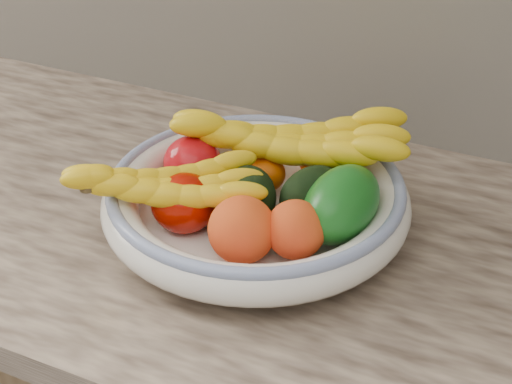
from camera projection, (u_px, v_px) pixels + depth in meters
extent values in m
cube|color=tan|center=(262.00, 235.00, 1.04)|extent=(2.44, 0.66, 0.04)
cylinder|color=silver|center=(256.00, 226.00, 1.01)|extent=(0.13, 0.13, 0.02)
cylinder|color=silver|center=(256.00, 217.00, 1.01)|extent=(0.32, 0.32, 0.01)
torus|color=silver|center=(256.00, 200.00, 0.99)|extent=(0.39, 0.39, 0.05)
torus|color=#334C91|center=(256.00, 185.00, 0.98)|extent=(0.37, 0.37, 0.02)
ellipsoid|color=orange|center=(258.00, 151.00, 1.09)|extent=(0.05, 0.05, 0.04)
ellipsoid|color=#E45004|center=(320.00, 161.00, 1.06)|extent=(0.07, 0.07, 0.05)
ellipsoid|color=#F96405|center=(267.00, 174.00, 1.03)|extent=(0.06, 0.06, 0.05)
ellipsoid|color=red|center=(193.00, 162.00, 1.04)|extent=(0.10, 0.10, 0.07)
ellipsoid|color=#A00C00|center=(184.00, 203.00, 0.96)|extent=(0.10, 0.10, 0.07)
ellipsoid|color=black|center=(249.00, 196.00, 0.97)|extent=(0.11, 0.12, 0.07)
ellipsoid|color=black|center=(312.00, 193.00, 0.97)|extent=(0.10, 0.11, 0.07)
ellipsoid|color=#0F5514|center=(341.00, 204.00, 0.93)|extent=(0.12, 0.14, 0.11)
ellipsoid|color=orange|center=(242.00, 230.00, 0.90)|extent=(0.09, 0.09, 0.08)
ellipsoid|color=orange|center=(296.00, 230.00, 0.90)|extent=(0.08, 0.08, 0.07)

